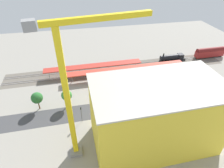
{
  "coord_description": "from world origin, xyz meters",
  "views": [
    {
      "loc": [
        21.45,
        61.45,
        50.92
      ],
      "look_at": [
        8.54,
        -1.09,
        6.54
      ],
      "focal_mm": 30.65,
      "sensor_mm": 36.0,
      "label": 1
    }
  ],
  "objects_px": {
    "parked_car_0": "(214,98)",
    "street_tree_0": "(152,87)",
    "parked_car_3": "(172,104)",
    "traffic_light": "(81,112)",
    "platform_canopy_near": "(127,68)",
    "parked_car_2": "(186,102)",
    "platform_canopy_far": "(94,66)",
    "street_tree_1": "(67,95)",
    "street_tree_2": "(37,98)",
    "box_truck_0": "(154,104)",
    "construction_building": "(155,116)",
    "passenger_coach": "(210,52)",
    "parked_car_4": "(156,106)",
    "tower_crane": "(74,88)",
    "locomotive": "(173,58)",
    "parked_car_5": "(143,109)",
    "parked_car_1": "(201,100)"
  },
  "relations": [
    {
      "from": "parked_car_2",
      "to": "construction_building",
      "type": "xyz_separation_m",
      "value": [
        20.66,
        14.29,
        10.05
      ]
    },
    {
      "from": "street_tree_0",
      "to": "street_tree_2",
      "type": "xyz_separation_m",
      "value": [
        45.56,
        -1.3,
        0.56
      ]
    },
    {
      "from": "platform_canopy_near",
      "to": "platform_canopy_far",
      "type": "relative_size",
      "value": 1.21
    },
    {
      "from": "construction_building",
      "to": "street_tree_0",
      "type": "distance_m",
      "value": 24.22
    },
    {
      "from": "parked_car_0",
      "to": "parked_car_4",
      "type": "distance_m",
      "value": 25.68
    },
    {
      "from": "parked_car_2",
      "to": "construction_building",
      "type": "relative_size",
      "value": 0.12
    },
    {
      "from": "platform_canopy_far",
      "to": "box_truck_0",
      "type": "xyz_separation_m",
      "value": [
        -19.62,
        31.01,
        -2.34
      ]
    },
    {
      "from": "box_truck_0",
      "to": "street_tree_1",
      "type": "relative_size",
      "value": 1.13
    },
    {
      "from": "parked_car_3",
      "to": "street_tree_1",
      "type": "height_order",
      "value": "street_tree_1"
    },
    {
      "from": "locomotive",
      "to": "box_truck_0",
      "type": "height_order",
      "value": "locomotive"
    },
    {
      "from": "street_tree_1",
      "to": "parked_car_4",
      "type": "bearing_deg",
      "value": 167.07
    },
    {
      "from": "parked_car_2",
      "to": "parked_car_3",
      "type": "height_order",
      "value": "parked_car_3"
    },
    {
      "from": "platform_canopy_far",
      "to": "street_tree_1",
      "type": "bearing_deg",
      "value": 60.26
    },
    {
      "from": "traffic_light",
      "to": "parked_car_4",
      "type": "bearing_deg",
      "value": -176.64
    },
    {
      "from": "construction_building",
      "to": "box_truck_0",
      "type": "relative_size",
      "value": 4.36
    },
    {
      "from": "parked_car_3",
      "to": "street_tree_1",
      "type": "relative_size",
      "value": 0.57
    },
    {
      "from": "parked_car_0",
      "to": "street_tree_0",
      "type": "bearing_deg",
      "value": -16.3
    },
    {
      "from": "platform_canopy_near",
      "to": "traffic_light",
      "type": "bearing_deg",
      "value": 48.27
    },
    {
      "from": "platform_canopy_near",
      "to": "parked_car_2",
      "type": "distance_m",
      "value": 31.64
    },
    {
      "from": "parked_car_1",
      "to": "platform_canopy_far",
      "type": "bearing_deg",
      "value": -38.34
    },
    {
      "from": "parked_car_3",
      "to": "construction_building",
      "type": "height_order",
      "value": "construction_building"
    },
    {
      "from": "parked_car_0",
      "to": "parked_car_3",
      "type": "relative_size",
      "value": 1.1
    },
    {
      "from": "parked_car_4",
      "to": "street_tree_0",
      "type": "relative_size",
      "value": 0.62
    },
    {
      "from": "parked_car_5",
      "to": "box_truck_0",
      "type": "distance_m",
      "value": 4.6
    },
    {
      "from": "street_tree_0",
      "to": "street_tree_2",
      "type": "height_order",
      "value": "street_tree_2"
    },
    {
      "from": "street_tree_0",
      "to": "street_tree_1",
      "type": "height_order",
      "value": "street_tree_1"
    },
    {
      "from": "locomotive",
      "to": "street_tree_2",
      "type": "bearing_deg",
      "value": 20.92
    },
    {
      "from": "parked_car_2",
      "to": "tower_crane",
      "type": "height_order",
      "value": "tower_crane"
    },
    {
      "from": "locomotive",
      "to": "passenger_coach",
      "type": "height_order",
      "value": "passenger_coach"
    },
    {
      "from": "parked_car_4",
      "to": "parked_car_2",
      "type": "bearing_deg",
      "value": 177.7
    },
    {
      "from": "tower_crane",
      "to": "box_truck_0",
      "type": "distance_m",
      "value": 39.3
    },
    {
      "from": "platform_canopy_far",
      "to": "box_truck_0",
      "type": "relative_size",
      "value": 5.81
    },
    {
      "from": "box_truck_0",
      "to": "construction_building",
      "type": "bearing_deg",
      "value": 65.93
    },
    {
      "from": "parked_car_3",
      "to": "traffic_light",
      "type": "height_order",
      "value": "traffic_light"
    },
    {
      "from": "passenger_coach",
      "to": "traffic_light",
      "type": "relative_size",
      "value": 2.63
    },
    {
      "from": "box_truck_0",
      "to": "traffic_light",
      "type": "relative_size",
      "value": 1.27
    },
    {
      "from": "construction_building",
      "to": "parked_car_0",
      "type": "bearing_deg",
      "value": -157.1
    },
    {
      "from": "platform_canopy_far",
      "to": "street_tree_2",
      "type": "xyz_separation_m",
      "value": [
        24.39,
        22.69,
        1.31
      ]
    },
    {
      "from": "parked_car_3",
      "to": "tower_crane",
      "type": "xyz_separation_m",
      "value": [
        36.82,
        14.04,
        23.15
      ]
    },
    {
      "from": "platform_canopy_near",
      "to": "platform_canopy_far",
      "type": "height_order",
      "value": "platform_canopy_near"
    },
    {
      "from": "box_truck_0",
      "to": "street_tree_2",
      "type": "bearing_deg",
      "value": -10.71
    },
    {
      "from": "street_tree_0",
      "to": "parked_car_3",
      "type": "bearing_deg",
      "value": 130.3
    },
    {
      "from": "locomotive",
      "to": "parked_car_3",
      "type": "relative_size",
      "value": 3.5
    },
    {
      "from": "parked_car_2",
      "to": "street_tree_1",
      "type": "distance_m",
      "value": 47.9
    },
    {
      "from": "street_tree_0",
      "to": "street_tree_2",
      "type": "relative_size",
      "value": 0.94
    },
    {
      "from": "platform_canopy_near",
      "to": "passenger_coach",
      "type": "bearing_deg",
      "value": -169.32
    },
    {
      "from": "box_truck_0",
      "to": "traffic_light",
      "type": "bearing_deg",
      "value": 3.74
    },
    {
      "from": "street_tree_2",
      "to": "locomotive",
      "type": "bearing_deg",
      "value": -159.08
    },
    {
      "from": "locomotive",
      "to": "parked_car_0",
      "type": "distance_m",
      "value": 35.22
    },
    {
      "from": "platform_canopy_near",
      "to": "parked_car_1",
      "type": "xyz_separation_m",
      "value": [
        -24.85,
        25.76,
        -3.44
      ]
    }
  ]
}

